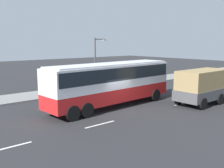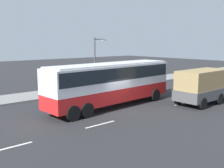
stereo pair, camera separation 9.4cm
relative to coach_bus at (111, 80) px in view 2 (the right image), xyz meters
The scene contains 8 objects.
ground_plane 2.48m from the coach_bus, 107.36° to the right, with size 120.00×120.00×0.00m, color #28282B.
sidewalk_curb 8.44m from the coach_bus, 92.16° to the left, with size 80.00×4.00×0.15m, color gray.
lane_centreline 6.65m from the coach_bus, 148.76° to the right, with size 32.44×0.16×0.01m.
coach_bus is the anchor object (origin of this frame).
cargo_truck 8.88m from the coach_bus, 29.64° to the right, with size 7.72×2.61×2.97m.
pedestrian_near_curb 9.33m from the coach_bus, 51.62° to the left, with size 0.32×0.32×1.67m.
pedestrian_at_crossing 8.48m from the coach_bus, 89.22° to the left, with size 0.32×0.32×1.69m.
street_lamp 7.26m from the coach_bus, 62.67° to the left, with size 1.63×0.24×5.66m.
Camera 2 is at (-13.84, -15.53, 5.39)m, focal length 42.57 mm.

